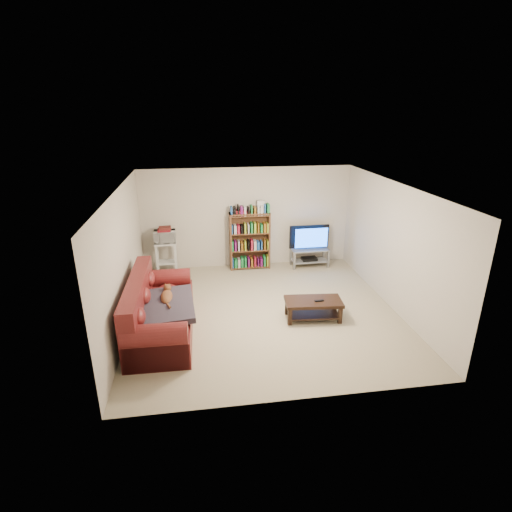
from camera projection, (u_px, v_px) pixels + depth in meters
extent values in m
plane|color=tan|center=(264.00, 311.00, 7.68)|extent=(5.00, 5.00, 0.00)
plane|color=white|center=(265.00, 187.00, 6.84)|extent=(5.00, 5.00, 0.00)
plane|color=beige|center=(247.00, 218.00, 9.58)|extent=(5.00, 0.00, 5.00)
plane|color=beige|center=(299.00, 321.00, 4.95)|extent=(5.00, 0.00, 5.00)
plane|color=beige|center=(123.00, 260.00, 6.91)|extent=(0.00, 5.00, 5.00)
plane|color=beige|center=(394.00, 246.00, 7.61)|extent=(0.00, 5.00, 5.00)
cube|color=maroon|center=(162.00, 320.00, 6.92)|extent=(1.04, 2.36, 0.45)
cube|color=maroon|center=(138.00, 307.00, 6.77)|extent=(0.29, 2.35, 0.98)
cube|color=maroon|center=(156.00, 352.00, 5.92)|extent=(0.97, 0.25, 0.57)
cube|color=maroon|center=(166.00, 291.00, 7.88)|extent=(0.97, 0.25, 0.57)
cube|color=#352E3A|center=(166.00, 306.00, 6.66)|extent=(0.99, 1.24, 0.19)
cube|color=black|center=(313.00, 302.00, 7.31)|extent=(1.08, 0.61, 0.06)
cube|color=black|center=(313.00, 314.00, 7.40)|extent=(0.97, 0.55, 0.03)
cube|color=black|center=(290.00, 317.00, 7.17)|extent=(0.08, 0.08, 0.32)
cube|color=black|center=(340.00, 315.00, 7.22)|extent=(0.08, 0.08, 0.32)
cube|color=black|center=(287.00, 306.00, 7.54)|extent=(0.08, 0.08, 0.32)
cube|color=black|center=(335.00, 305.00, 7.59)|extent=(0.08, 0.08, 0.32)
cube|color=black|center=(319.00, 301.00, 7.26)|extent=(0.17, 0.06, 0.02)
cube|color=#999EA3|center=(310.00, 249.00, 9.73)|extent=(0.92, 0.43, 0.03)
cube|color=#999EA3|center=(309.00, 260.00, 9.83)|extent=(0.87, 0.41, 0.02)
cube|color=gray|center=(294.00, 261.00, 9.58)|extent=(0.05, 0.05, 0.46)
cube|color=gray|center=(328.00, 259.00, 9.71)|extent=(0.05, 0.05, 0.46)
cube|color=gray|center=(291.00, 256.00, 9.90)|extent=(0.05, 0.05, 0.46)
cube|color=gray|center=(324.00, 254.00, 10.03)|extent=(0.05, 0.05, 0.46)
imported|color=black|center=(310.00, 238.00, 9.63)|extent=(0.98, 0.15, 0.57)
cube|color=black|center=(309.00, 259.00, 9.82)|extent=(0.37, 0.26, 0.06)
cube|color=#57341E|center=(231.00, 242.00, 9.48)|extent=(0.04, 0.30, 1.38)
cube|color=#57341E|center=(269.00, 240.00, 9.61)|extent=(0.04, 0.30, 1.38)
cube|color=#57341E|center=(250.00, 213.00, 9.31)|extent=(0.96, 0.30, 0.03)
cube|color=maroon|center=(240.00, 212.00, 9.26)|extent=(0.28, 0.21, 0.07)
cube|color=silver|center=(165.00, 243.00, 9.15)|extent=(0.51, 0.38, 0.04)
cube|color=silver|center=(167.00, 262.00, 9.31)|extent=(0.46, 0.34, 0.03)
cube|color=silver|center=(157.00, 262.00, 9.12)|extent=(0.05, 0.05, 0.75)
cube|color=silver|center=(176.00, 261.00, 9.19)|extent=(0.05, 0.05, 0.75)
cube|color=silver|center=(158.00, 258.00, 9.38)|extent=(0.05, 0.05, 0.75)
cube|color=silver|center=(176.00, 256.00, 9.45)|extent=(0.05, 0.05, 0.75)
imported|color=silver|center=(165.00, 237.00, 9.09)|extent=(0.50, 0.35, 0.27)
cube|color=maroon|center=(164.00, 230.00, 9.04)|extent=(0.30, 0.26, 0.05)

